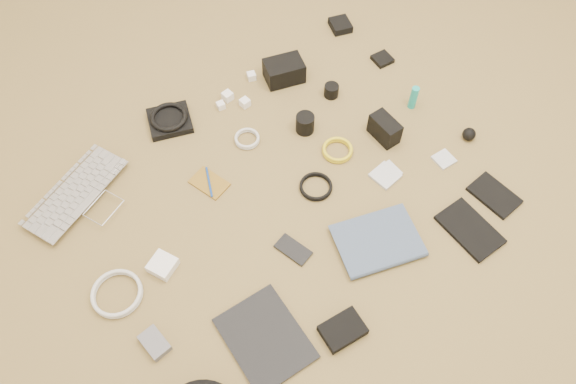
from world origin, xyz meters
TOP-DOWN VIEW (x-y plane):
  - laptop at (-0.52, 0.36)m, footprint 0.44×0.38m
  - headphone_pouch at (-0.14, 0.49)m, footprint 0.19×0.18m
  - headphones at (-0.14, 0.49)m, footprint 0.15×0.15m
  - charger_a at (0.05, 0.44)m, footprint 0.03×0.03m
  - charger_b at (0.09, 0.46)m, footprint 0.04×0.04m
  - charger_c at (0.22, 0.49)m, footprint 0.04×0.04m
  - charger_d at (0.12, 0.40)m, footprint 0.03×0.03m
  - dslr_camera at (0.32, 0.42)m, footprint 0.16×0.14m
  - lens_pouch at (0.67, 0.50)m, footprint 0.10×0.11m
  - notebook_olive at (-0.17, 0.19)m, footprint 0.11×0.14m
  - pen_blue at (-0.17, 0.19)m, footprint 0.05×0.11m
  - cable_white_a at (0.04, 0.26)m, footprint 0.09×0.09m
  - lens_a at (0.23, 0.18)m, footprint 0.08×0.08m
  - lens_b at (0.41, 0.25)m, footprint 0.05×0.05m
  - card_reader at (0.68, 0.26)m, footprint 0.07×0.07m
  - power_brick at (-0.44, 0.02)m, footprint 0.10×0.10m
  - cable_white_b at (-0.60, 0.02)m, footprint 0.16×0.16m
  - cable_black at (0.10, -0.04)m, footprint 0.12×0.12m
  - cable_yellow at (0.25, 0.03)m, footprint 0.12×0.12m
  - flash at (0.43, -0.01)m, footprint 0.06×0.11m
  - lens_cleaner at (0.60, 0.03)m, footprint 0.03×0.03m
  - battery_charger at (-0.58, -0.17)m, footprint 0.06×0.09m
  - tablet at (-0.33, -0.35)m, footprint 0.22×0.27m
  - phone at (-0.10, -0.17)m, footprint 0.08×0.12m
  - filter_case_left at (0.32, -0.14)m, footprint 0.09×0.09m
  - filter_case_mid at (0.34, -0.14)m, footprint 0.07×0.07m
  - filter_case_right at (0.52, -0.21)m, footprint 0.07×0.07m
  - air_blower at (0.66, -0.20)m, footprint 0.06×0.06m
  - drive_case at (-0.14, -0.46)m, footprint 0.13×0.10m
  - paperback at (0.10, -0.40)m, footprint 0.30×0.26m
  - notebook_black_a at (0.39, -0.46)m, footprint 0.13×0.20m
  - notebook_black_b at (0.55, -0.42)m, footprint 0.11×0.16m

SIDE VIEW (x-z plane):
  - notebook_olive at x=-0.17m, z-range 0.00..0.01m
  - phone at x=-0.10m, z-range 0.00..0.01m
  - filter_case_right at x=0.52m, z-range 0.00..0.01m
  - filter_case_mid at x=0.34m, z-range 0.00..0.01m
  - cable_black at x=0.10m, z-range 0.00..0.01m
  - cable_white_a at x=0.04m, z-range 0.00..0.01m
  - filter_case_left at x=0.32m, z-range 0.00..0.01m
  - tablet at x=-0.33m, z-range 0.00..0.01m
  - cable_yellow at x=0.25m, z-range 0.00..0.01m
  - cable_white_b at x=-0.60m, z-range 0.00..0.01m
  - notebook_black_b at x=0.55m, z-range 0.00..0.01m
  - notebook_black_a at x=0.39m, z-range 0.00..0.01m
  - card_reader at x=0.68m, z-range 0.00..0.02m
  - pen_blue at x=-0.17m, z-range 0.01..0.01m
  - battery_charger at x=-0.58m, z-range 0.00..0.02m
  - charger_a at x=0.05m, z-range 0.00..0.03m
  - paperback at x=0.10m, z-range 0.00..0.03m
  - headphone_pouch at x=-0.14m, z-range 0.00..0.03m
  - charger_c at x=0.22m, z-range 0.00..0.03m
  - laptop at x=-0.52m, z-range 0.00..0.03m
  - charger_d at x=0.12m, z-range 0.00..0.03m
  - drive_case at x=-0.14m, z-range 0.00..0.03m
  - lens_pouch at x=0.67m, z-range 0.00..0.03m
  - charger_b at x=0.09m, z-range 0.00..0.03m
  - power_brick at x=-0.44m, z-range 0.00..0.03m
  - air_blower at x=0.66m, z-range 0.00..0.05m
  - lens_b at x=0.41m, z-range 0.00..0.05m
  - headphones at x=-0.14m, z-range 0.03..0.04m
  - lens_a at x=0.23m, z-range 0.00..0.07m
  - dslr_camera at x=0.32m, z-range 0.00..0.08m
  - flash at x=0.43m, z-range 0.00..0.08m
  - lens_cleaner at x=0.60m, z-range 0.00..0.09m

